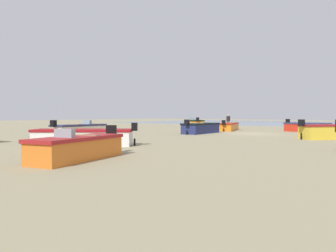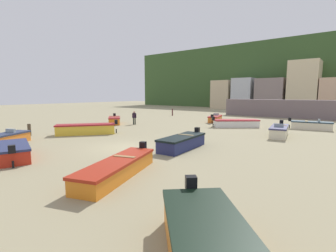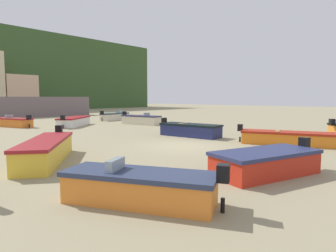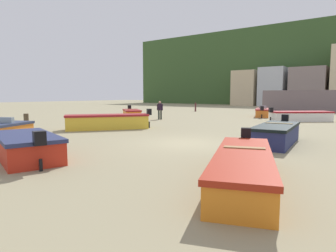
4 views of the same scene
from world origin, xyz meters
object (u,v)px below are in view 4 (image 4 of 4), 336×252
object	(u,v)px
boat_white_0	(301,116)
boat_orange_8	(243,167)
mooring_post_mid_beach	(195,107)
beach_walker_foreground	(160,109)
boat_orange_1	(132,114)
boat_orange_10	(262,112)
mooring_post_near_water	(26,122)
boat_red_9	(26,146)
boat_yellow_7	(108,122)
boat_navy_4	(277,134)

from	to	relation	value
boat_white_0	boat_orange_8	xyz separation A→B (m)	(2.32, -18.85, -0.04)
mooring_post_mid_beach	beach_walker_foreground	world-z (taller)	beach_walker_foreground
boat_orange_1	beach_walker_foreground	bearing A→B (deg)	153.79
boat_orange_10	mooring_post_near_water	distance (m)	21.24
boat_orange_10	mooring_post_mid_beach	bearing A→B (deg)	142.86
boat_red_9	beach_walker_foreground	xyz separation A→B (m)	(-5.82, 15.21, 0.53)
boat_white_0	boat_red_9	world-z (taller)	boat_red_9
boat_orange_8	mooring_post_near_water	xyz separation A→B (m)	(-14.32, 2.28, 0.14)
boat_orange_1	boat_orange_10	distance (m)	12.94
boat_orange_1	boat_yellow_7	distance (m)	7.83
boat_orange_8	mooring_post_mid_beach	xyz separation A→B (m)	(-16.29, 25.79, 0.20)
boat_navy_4	mooring_post_mid_beach	bearing A→B (deg)	-56.61
mooring_post_near_water	boat_navy_4	bearing A→B (deg)	16.60
boat_orange_8	beach_walker_foreground	bearing A→B (deg)	-65.90
boat_navy_4	boat_yellow_7	world-z (taller)	boat_yellow_7
mooring_post_near_water	beach_walker_foreground	size ratio (longest dim) A/B	0.65
boat_white_0	mooring_post_mid_beach	world-z (taller)	mooring_post_mid_beach
boat_yellow_7	beach_walker_foreground	distance (m)	7.90
boat_yellow_7	beach_walker_foreground	xyz separation A→B (m)	(-1.70, 7.70, 0.48)
boat_orange_1	mooring_post_near_water	size ratio (longest dim) A/B	3.24
boat_orange_1	boat_navy_4	world-z (taller)	boat_navy_4
mooring_post_near_water	boat_white_0	bearing A→B (deg)	54.09
boat_navy_4	boat_orange_8	distance (m)	6.35
boat_yellow_7	boat_red_9	size ratio (longest dim) A/B	1.17
boat_orange_1	mooring_post_mid_beach	bearing A→B (deg)	-134.61
boat_red_9	mooring_post_mid_beach	xyz separation A→B (m)	(-9.34, 27.52, 0.16)
boat_yellow_7	mooring_post_mid_beach	size ratio (longest dim) A/B	4.16
mooring_post_mid_beach	boat_white_0	bearing A→B (deg)	-26.42
boat_orange_1	boat_orange_8	size ratio (longest dim) A/B	0.63
boat_orange_1	boat_yellow_7	xyz separation A→B (m)	(4.10, -6.67, 0.04)
boat_orange_1	mooring_post_near_water	world-z (taller)	boat_orange_1
boat_white_0	boat_orange_10	xyz separation A→B (m)	(-4.13, 3.16, 0.00)
boat_white_0	boat_red_9	size ratio (longest dim) A/B	1.13
boat_orange_8	boat_orange_10	xyz separation A→B (m)	(-6.45, 22.01, 0.04)
boat_orange_1	boat_orange_10	world-z (taller)	boat_orange_1
boat_navy_4	beach_walker_foreground	distance (m)	13.90
boat_white_0	boat_navy_4	size ratio (longest dim) A/B	1.03
mooring_post_mid_beach	boat_red_9	bearing A→B (deg)	-71.25
boat_yellow_7	boat_orange_8	xyz separation A→B (m)	(11.07, -5.77, -0.09)
boat_white_0	mooring_post_near_water	xyz separation A→B (m)	(-12.00, -16.57, 0.10)
boat_red_9	mooring_post_near_water	xyz separation A→B (m)	(-7.37, 4.01, 0.10)
boat_navy_4	boat_yellow_7	xyz separation A→B (m)	(-10.19, -0.51, 0.03)
boat_white_0	boat_red_9	xyz separation A→B (m)	(-4.63, -20.58, 0.00)
mooring_post_mid_beach	beach_walker_foreground	bearing A→B (deg)	-74.03
boat_navy_4	boat_red_9	distance (m)	10.05
beach_walker_foreground	boat_orange_8	bearing A→B (deg)	110.26
boat_orange_8	boat_red_9	bearing A→B (deg)	-5.35
boat_orange_1	boat_red_9	bearing A→B (deg)	70.70
boat_red_9	boat_orange_10	bearing A→B (deg)	17.14
boat_navy_4	boat_white_0	bearing A→B (deg)	-88.39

